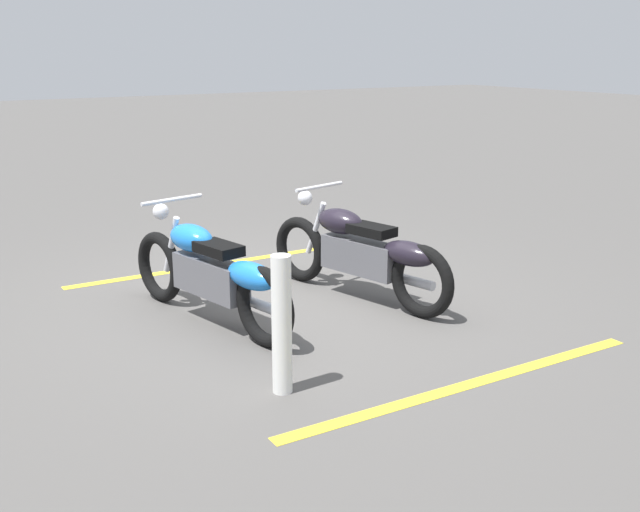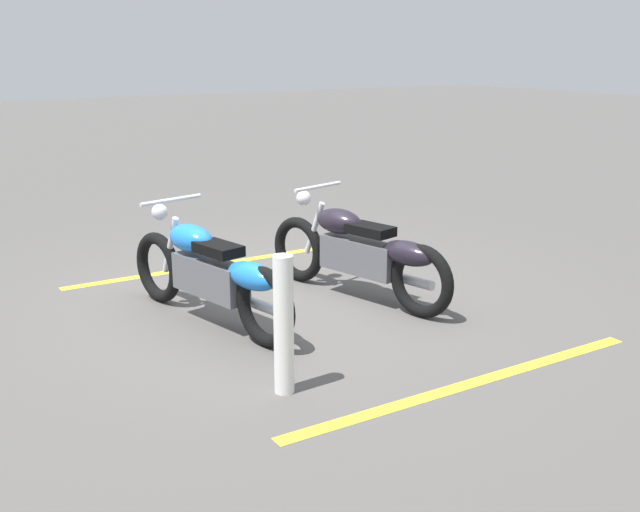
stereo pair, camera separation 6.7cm
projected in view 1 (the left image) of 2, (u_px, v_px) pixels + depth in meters
ground_plane at (273, 301)px, 7.18m from camera, size 60.00×60.00×0.00m
motorcycle_bright_foreground at (211, 273)px, 6.49m from camera, size 2.21×0.75×1.04m
motorcycle_dark_foreground at (361, 252)px, 7.13m from camera, size 2.19×0.79×1.04m
bollard_post at (282, 325)px, 5.17m from camera, size 0.14×0.14×0.99m
parking_stripe_near at (211, 265)px, 8.34m from camera, size 0.16×3.20×0.01m
parking_stripe_mid at (470, 384)px, 5.42m from camera, size 0.16×3.20×0.01m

